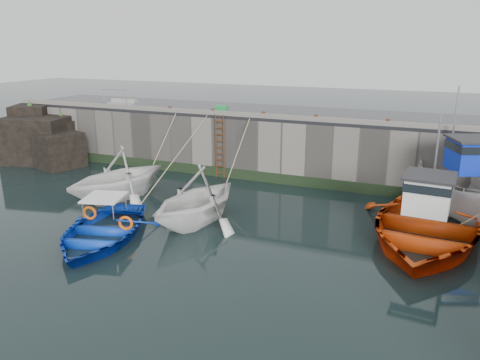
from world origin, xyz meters
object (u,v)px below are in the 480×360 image
at_px(boat_near_white, 119,198).
at_px(bollard_b, 213,111).
at_px(fish_crate, 222,108).
at_px(bollard_c, 263,115).
at_px(bollard_d, 316,118).
at_px(boat_near_blacktrim, 197,222).
at_px(boat_far_white, 459,192).
at_px(boat_far_orange, 425,225).
at_px(boat_near_blue, 102,239).
at_px(ladder, 220,147).
at_px(bollard_a, 170,109).
at_px(bollard_e, 388,122).

distance_m(boat_near_white, bollard_b, 6.46).
bearing_deg(fish_crate, bollard_c, -33.86).
bearing_deg(bollard_d, boat_near_blacktrim, -115.38).
bearing_deg(boat_far_white, bollard_d, 143.13).
bearing_deg(bollard_d, bollard_c, 180.00).
xyz_separation_m(boat_far_orange, bollard_d, (-5.17, 4.70, 2.79)).
xyz_separation_m(boat_near_blacktrim, boat_far_white, (9.28, 4.55, 1.00)).
relative_size(boat_near_blue, boat_near_blacktrim, 1.12).
height_order(ladder, boat_near_blacktrim, ladder).
bearing_deg(boat_far_orange, boat_near_white, -173.98).
relative_size(boat_near_blue, bollard_a, 18.87).
relative_size(bollard_a, bollard_d, 1.00).
bearing_deg(bollard_a, bollard_b, 0.00).
bearing_deg(bollard_c, boat_near_blue, -106.95).
bearing_deg(boat_far_white, ladder, 151.51).
distance_m(bollard_c, bollard_e, 5.80).
relative_size(boat_near_white, bollard_e, 17.55).
relative_size(boat_near_blacktrim, fish_crate, 7.62).
height_order(boat_near_blue, bollard_b, bollard_b).
xyz_separation_m(boat_near_white, bollard_c, (4.96, 5.08, 3.30)).
height_order(ladder, bollard_b, bollard_b).
bearing_deg(boat_near_white, bollard_a, 110.62).
distance_m(fish_crate, bollard_a, 2.70).
height_order(boat_near_blacktrim, bollard_e, bollard_e).
relative_size(bollard_a, bollard_c, 1.00).
height_order(ladder, boat_near_white, ladder).
bearing_deg(fish_crate, bollard_d, -22.96).
height_order(ladder, boat_near_blue, ladder).
height_order(boat_near_blue, bollard_e, bollard_e).
relative_size(ladder, boat_far_orange, 0.40).
height_order(bollard_a, bollard_e, same).
bearing_deg(boat_far_orange, ladder, 160.68).
height_order(boat_far_orange, bollard_c, boat_far_orange).
distance_m(boat_far_white, bollard_b, 11.94).
height_order(boat_near_white, bollard_a, bollard_a).
relative_size(boat_far_orange, bollard_d, 28.53).
height_order(bollard_a, bollard_b, same).
xyz_separation_m(fish_crate, bollard_d, (5.39, -1.23, -0.00)).
distance_m(boat_near_white, bollard_c, 7.83).
distance_m(boat_near_white, boat_far_white, 14.27).
relative_size(fish_crate, bollard_a, 2.22).
relative_size(boat_near_blue, boat_far_white, 0.81).
distance_m(boat_far_orange, fish_crate, 12.43).
bearing_deg(bollard_e, boat_near_white, -154.74).
height_order(boat_near_white, bollard_b, bollard_b).
relative_size(boat_near_white, boat_near_blue, 0.93).
height_order(boat_far_white, boat_far_orange, boat_far_white).
height_order(boat_near_white, boat_far_white, boat_far_white).
distance_m(boat_far_orange, bollard_a, 14.08).
bearing_deg(bollard_e, bollard_b, 180.00).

